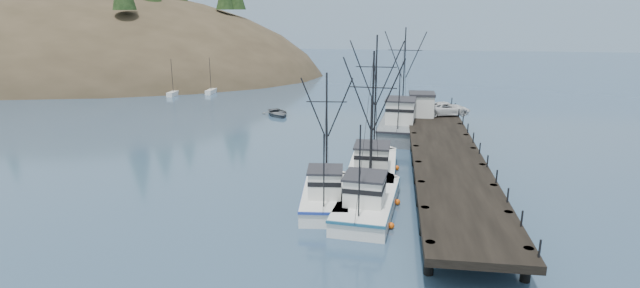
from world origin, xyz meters
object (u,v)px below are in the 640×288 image
object	(u,v)px
trawler_near	(368,200)
trawler_mid	(326,194)
trawler_far	(373,166)
motorboat	(278,115)
work_vessel	(401,124)
pickup_truck	(446,109)
pier	(444,150)
pier_shed	(421,104)

from	to	relation	value
trawler_near	trawler_mid	distance (m)	3.31
trawler_far	trawler_mid	bearing A→B (deg)	-113.51
motorboat	work_vessel	bearing A→B (deg)	-54.59
trawler_far	pickup_truck	size ratio (longest dim) A/B	2.23
trawler_mid	trawler_far	bearing A→B (deg)	66.49
pier	work_vessel	xyz separation A→B (m)	(-3.83, 12.42, -0.46)
trawler_far	pier_shed	size ratio (longest dim) A/B	3.94
pier	pier_shed	xyz separation A→B (m)	(-1.50, 13.62, 1.73)
pickup_truck	motorboat	size ratio (longest dim) A/B	1.10
trawler_near	pier_shed	world-z (taller)	trawler_near
work_vessel	pickup_truck	xyz separation A→B (m)	(5.33, 2.02, 1.56)
pier	work_vessel	bearing A→B (deg)	107.11
trawler_far	pickup_truck	bearing A→B (deg)	65.54
trawler_near	motorboat	xyz separation A→B (m)	(-14.14, 31.68, -0.82)
work_vessel	pickup_truck	distance (m)	5.91
trawler_near	pier_shed	distance (m)	25.48
pier	pickup_truck	world-z (taller)	pickup_truck
trawler_mid	motorboat	xyz separation A→B (m)	(-10.91, 30.95, -0.82)
work_vessel	pier_shed	distance (m)	3.41
trawler_far	work_vessel	size ratio (longest dim) A/B	0.84
pier_shed	pickup_truck	distance (m)	3.18
trawler_near	trawler_mid	size ratio (longest dim) A/B	1.16
work_vessel	trawler_mid	bearing A→B (deg)	-104.38
pier	motorboat	world-z (taller)	pier
pier	motorboat	xyz separation A→B (m)	(-20.61, 20.44, -1.69)
trawler_near	work_vessel	size ratio (longest dim) A/B	0.79
pier_shed	work_vessel	bearing A→B (deg)	-152.79
trawler_mid	motorboat	distance (m)	32.82
trawler_mid	trawler_far	xyz separation A→B (m)	(3.23, 7.43, 0.00)
trawler_far	trawler_near	bearing A→B (deg)	-90.00
trawler_far	pickup_truck	distance (m)	19.36
trawler_far	pier_shed	xyz separation A→B (m)	(4.97, 16.70, 2.60)
trawler_mid	motorboat	size ratio (longest dim) A/B	1.99
pier_shed	pickup_truck	world-z (taller)	pier_shed
trawler_near	trawler_far	size ratio (longest dim) A/B	0.94
pickup_truck	trawler_far	bearing A→B (deg)	139.31
motorboat	trawler_far	bearing A→B (deg)	-88.06
trawler_near	trawler_far	bearing A→B (deg)	90.00
trawler_near	motorboat	bearing A→B (deg)	114.05
pier	pier_shed	distance (m)	13.81
trawler_mid	pier_shed	distance (m)	25.62
trawler_far	work_vessel	distance (m)	15.73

